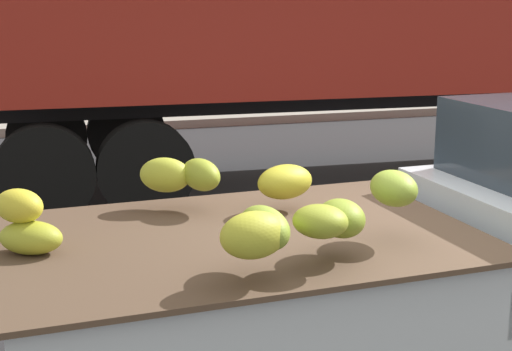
{
  "coord_description": "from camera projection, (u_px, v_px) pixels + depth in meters",
  "views": [
    {
      "loc": [
        -2.4,
        -3.78,
        2.37
      ],
      "look_at": [
        -1.1,
        0.44,
        1.32
      ],
      "focal_mm": 52.1,
      "sensor_mm": 36.0,
      "label": 1
    }
  ],
  "objects": [
    {
      "name": "curb_strip",
      "position": [
        161.0,
        122.0,
        14.17
      ],
      "size": [
        80.0,
        0.8,
        0.16
      ],
      "primitive_type": "cube",
      "color": "gray",
      "rests_on": "ground"
    },
    {
      "name": "pickup_truck",
      "position": [
        508.0,
        236.0,
        4.79
      ],
      "size": [
        4.75,
        1.96,
        1.7
      ],
      "rotation": [
        0.0,
        0.0,
        0.04
      ],
      "color": "silver",
      "rests_on": "ground"
    }
  ]
}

